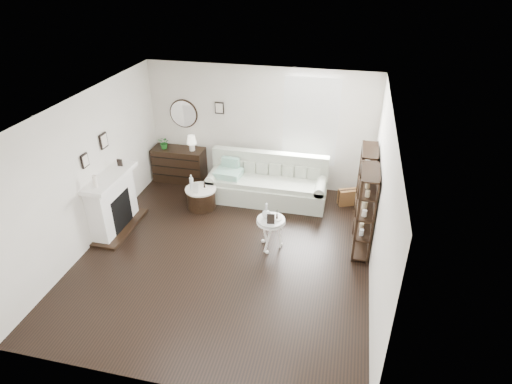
% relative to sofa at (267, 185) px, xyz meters
% --- Properties ---
extents(room, '(5.50, 5.50, 5.50)m').
position_rel_sofa_xyz_m(room, '(0.42, 0.62, 1.27)').
color(room, black).
rests_on(room, ground).
extents(fireplace, '(0.50, 1.40, 1.84)m').
position_rel_sofa_xyz_m(fireplace, '(-2.63, -1.78, 0.21)').
color(fireplace, white).
rests_on(fireplace, ground).
extents(shelf_unit_far, '(0.30, 0.80, 1.60)m').
position_rel_sofa_xyz_m(shelf_unit_far, '(2.02, -0.53, 0.48)').
color(shelf_unit_far, black).
rests_on(shelf_unit_far, ground).
extents(shelf_unit_near, '(0.30, 0.80, 1.60)m').
position_rel_sofa_xyz_m(shelf_unit_near, '(2.02, -1.43, 0.48)').
color(shelf_unit_near, black).
rests_on(shelf_unit_near, ground).
extents(sofa, '(2.53, 0.88, 0.98)m').
position_rel_sofa_xyz_m(sofa, '(0.00, 0.00, 0.00)').
color(sofa, '#B6BEA9').
rests_on(sofa, ground).
extents(quilt, '(0.59, 0.50, 0.14)m').
position_rel_sofa_xyz_m(quilt, '(-0.83, -0.13, 0.25)').
color(quilt, '#227D62').
rests_on(quilt, sofa).
extents(suitcase, '(0.55, 0.37, 0.35)m').
position_rel_sofa_xyz_m(suitcase, '(1.79, 0.15, -0.15)').
color(suitcase, brown).
rests_on(suitcase, ground).
extents(dresser, '(1.19, 0.51, 0.79)m').
position_rel_sofa_xyz_m(dresser, '(-2.17, 0.39, 0.07)').
color(dresser, black).
rests_on(dresser, ground).
extents(table_lamp, '(0.26, 0.26, 0.35)m').
position_rel_sofa_xyz_m(table_lamp, '(-1.82, 0.39, 0.64)').
color(table_lamp, beige).
rests_on(table_lamp, dresser).
extents(potted_plant, '(0.29, 0.26, 0.29)m').
position_rel_sofa_xyz_m(potted_plant, '(-2.46, 0.34, 0.61)').
color(potted_plant, '#1B611E').
rests_on(potted_plant, dresser).
extents(drum_table, '(0.65, 0.65, 0.45)m').
position_rel_sofa_xyz_m(drum_table, '(-1.27, -0.68, -0.10)').
color(drum_table, black).
rests_on(drum_table, ground).
extents(pedestal_table, '(0.51, 0.51, 0.62)m').
position_rel_sofa_xyz_m(pedestal_table, '(0.42, -1.74, 0.24)').
color(pedestal_table, silver).
rests_on(pedestal_table, ground).
extents(eiffel_drum, '(0.11, 0.11, 0.17)m').
position_rel_sofa_xyz_m(eiffel_drum, '(-1.20, -0.63, 0.21)').
color(eiffel_drum, black).
rests_on(eiffel_drum, drum_table).
extents(bottle_drum, '(0.08, 0.08, 0.33)m').
position_rel_sofa_xyz_m(bottle_drum, '(-1.43, -0.75, 0.29)').
color(bottle_drum, silver).
rests_on(bottle_drum, drum_table).
extents(card_frame_drum, '(0.17, 0.09, 0.21)m').
position_rel_sofa_xyz_m(card_frame_drum, '(-1.32, -0.84, 0.23)').
color(card_frame_drum, white).
rests_on(card_frame_drum, drum_table).
extents(eiffel_ped, '(0.12, 0.12, 0.16)m').
position_rel_sofa_xyz_m(eiffel_ped, '(0.52, -1.70, 0.37)').
color(eiffel_ped, black).
rests_on(eiffel_ped, pedestal_table).
extents(flask_ped, '(0.16, 0.16, 0.29)m').
position_rel_sofa_xyz_m(flask_ped, '(0.33, -1.71, 0.44)').
color(flask_ped, silver).
rests_on(flask_ped, pedestal_table).
extents(card_frame_ped, '(0.14, 0.08, 0.18)m').
position_rel_sofa_xyz_m(card_frame_ped, '(0.44, -1.87, 0.38)').
color(card_frame_ped, black).
rests_on(card_frame_ped, pedestal_table).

